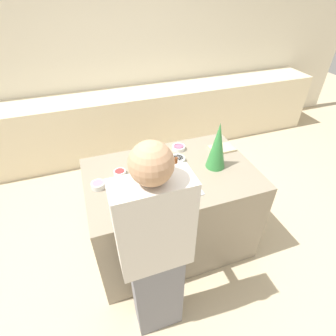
# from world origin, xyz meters

# --- Properties ---
(ground_plane) EXTENTS (12.00, 12.00, 0.00)m
(ground_plane) POSITION_xyz_m (0.00, 0.00, 0.00)
(ground_plane) COLOR #C6B28E
(wall_back) EXTENTS (8.00, 0.05, 2.60)m
(wall_back) POSITION_xyz_m (0.00, 2.22, 1.30)
(wall_back) COLOR beige
(wall_back) RESTS_ON ground_plane
(back_cabinet_block) EXTENTS (6.00, 0.60, 0.89)m
(back_cabinet_block) POSITION_xyz_m (0.00, 1.90, 0.44)
(back_cabinet_block) COLOR beige
(back_cabinet_block) RESTS_ON ground_plane
(kitchen_island) EXTENTS (1.44, 0.93, 0.89)m
(kitchen_island) POSITION_xyz_m (0.00, 0.00, 0.45)
(kitchen_island) COLOR gray
(kitchen_island) RESTS_ON ground_plane
(baking_tray) EXTENTS (0.42, 0.32, 0.01)m
(baking_tray) POSITION_xyz_m (-0.06, -0.18, 0.89)
(baking_tray) COLOR silver
(baking_tray) RESTS_ON kitchen_island
(gingerbread_house) EXTENTS (0.17, 0.19, 0.25)m
(gingerbread_house) POSITION_xyz_m (-0.06, -0.18, 1.00)
(gingerbread_house) COLOR #5B2D14
(gingerbread_house) RESTS_ON baking_tray
(decorative_tree) EXTENTS (0.17, 0.17, 0.42)m
(decorative_tree) POSITION_xyz_m (0.39, -0.03, 1.10)
(decorative_tree) COLOR #33843D
(decorative_tree) RESTS_ON kitchen_island
(candy_bowl_beside_tree) EXTENTS (0.11, 0.11, 0.05)m
(candy_bowl_beside_tree) POSITION_xyz_m (-0.60, 0.02, 0.92)
(candy_bowl_beside_tree) COLOR silver
(candy_bowl_beside_tree) RESTS_ON kitchen_island
(candy_bowl_far_left) EXTENTS (0.13, 0.13, 0.05)m
(candy_bowl_far_left) POSITION_xyz_m (-0.11, 0.12, 0.92)
(candy_bowl_far_left) COLOR white
(candy_bowl_far_left) RESTS_ON kitchen_island
(candy_bowl_front_corner) EXTENTS (0.14, 0.14, 0.04)m
(candy_bowl_front_corner) POSITION_xyz_m (0.11, 0.14, 0.91)
(candy_bowl_front_corner) COLOR silver
(candy_bowl_front_corner) RESTS_ON kitchen_island
(candy_bowl_behind_tray) EXTENTS (0.10, 0.10, 0.04)m
(candy_bowl_behind_tray) POSITION_xyz_m (-0.41, 0.12, 0.91)
(candy_bowl_behind_tray) COLOR white
(candy_bowl_behind_tray) RESTS_ON kitchen_island
(candy_bowl_far_right) EXTENTS (0.12, 0.12, 0.04)m
(candy_bowl_far_right) POSITION_xyz_m (0.19, 0.32, 0.91)
(candy_bowl_far_right) COLOR white
(candy_bowl_far_right) RESTS_ON kitchen_island
(cookbook) EXTENTS (0.23, 0.16, 0.02)m
(cookbook) POSITION_xyz_m (0.58, 0.18, 0.90)
(cookbook) COLOR #CCB78C
(cookbook) RESTS_ON kitchen_island
(mug) EXTENTS (0.09, 0.09, 0.10)m
(mug) POSITION_xyz_m (-0.02, 0.22, 0.94)
(mug) COLOR #B24238
(mug) RESTS_ON kitchen_island
(person) EXTENTS (0.44, 0.55, 1.66)m
(person) POSITION_xyz_m (-0.35, -0.68, 0.86)
(person) COLOR slate
(person) RESTS_ON ground_plane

